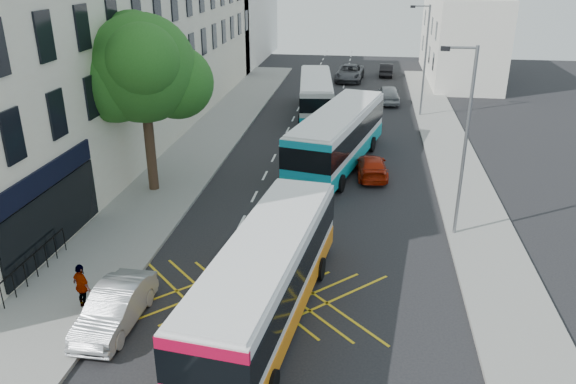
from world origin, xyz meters
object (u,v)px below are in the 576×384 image
at_px(bus_far, 316,95).
at_px(red_hatchback, 372,166).
at_px(distant_car_silver, 388,94).
at_px(street_tree, 142,70).
at_px(bus_mid, 338,137).
at_px(lamp_near, 464,134).
at_px(lamp_far, 424,55).
at_px(distant_car_dark, 386,70).
at_px(parked_car_silver, 115,308).
at_px(pedestrian_far, 82,286).
at_px(bus_near, 266,278).
at_px(distant_car_grey, 350,73).

distance_m(bus_far, red_hatchback, 13.63).
distance_m(red_hatchback, distant_car_silver, 17.41).
height_order(street_tree, bus_mid, street_tree).
bearing_deg(distant_car_silver, lamp_near, 93.07).
bearing_deg(lamp_far, lamp_near, -90.00).
height_order(bus_mid, distant_car_dark, bus_mid).
height_order(bus_far, red_hatchback, bus_far).
bearing_deg(bus_far, distant_car_dark, 64.25).
bearing_deg(bus_far, lamp_far, -3.67).
relative_size(parked_car_silver, pedestrian_far, 2.45).
xyz_separation_m(red_hatchback, distant_car_silver, (1.30, 17.37, 0.16)).
distance_m(bus_near, pedestrian_far, 6.31).
distance_m(street_tree, pedestrian_far, 11.94).
distance_m(bus_mid, parked_car_silver, 17.71).
distance_m(bus_mid, pedestrian_far, 17.70).
distance_m(distant_car_grey, pedestrian_far, 41.14).
height_order(lamp_near, red_hatchback, lamp_near).
distance_m(lamp_near, bus_near, 10.41).
bearing_deg(bus_mid, red_hatchback, -24.81).
bearing_deg(bus_near, bus_far, 98.97).
xyz_separation_m(bus_mid, pedestrian_far, (-7.69, -15.93, -0.74)).
xyz_separation_m(parked_car_silver, distant_car_dark, (9.64, 44.01, -0.04)).
height_order(bus_near, distant_car_silver, bus_near).
xyz_separation_m(street_tree, distant_car_silver, (12.48, 21.16, -5.55)).
relative_size(lamp_near, distant_car_grey, 1.47).
distance_m(lamp_far, distant_car_grey, 14.61).
relative_size(bus_mid, distant_car_dark, 3.14).
xyz_separation_m(bus_near, bus_mid, (1.43, 15.44, 0.14)).
bearing_deg(street_tree, distant_car_grey, 73.38).
height_order(street_tree, distant_car_dark, street_tree).
bearing_deg(parked_car_silver, distant_car_grey, 82.66).
bearing_deg(lamp_near, distant_car_dark, 93.45).
distance_m(red_hatchback, distant_car_dark, 29.05).
xyz_separation_m(bus_near, distant_car_grey, (1.15, 39.98, -0.81)).
bearing_deg(lamp_far, pedestrian_far, -115.54).
bearing_deg(parked_car_silver, distant_car_silver, 74.51).
relative_size(distant_car_grey, pedestrian_far, 3.30).
height_order(bus_mid, distant_car_silver, bus_mid).
height_order(parked_car_silver, distant_car_grey, distant_car_grey).
height_order(parked_car_silver, pedestrian_far, pedestrian_far).
height_order(street_tree, distant_car_grey, street_tree).
bearing_deg(lamp_far, red_hatchback, -104.91).
xyz_separation_m(parked_car_silver, red_hatchback, (8.27, 14.99, -0.09)).
bearing_deg(bus_far, bus_mid, -84.41).
distance_m(lamp_near, red_hatchback, 8.63).
height_order(lamp_far, bus_near, lamp_far).
relative_size(parked_car_silver, distant_car_grey, 0.74).
distance_m(street_tree, distant_car_silver, 25.19).
bearing_deg(lamp_far, street_tree, -130.81).
height_order(street_tree, bus_far, street_tree).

